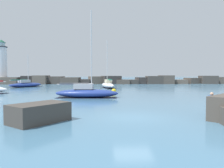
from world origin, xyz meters
TOP-DOWN VIEW (x-y plane):
  - ground_plane at (0.00, 0.00)m, footprint 600.00×600.00m
  - open_sea_beyond at (0.00, 110.73)m, footprint 400.00×116.00m
  - breakwater_jetty at (1.09, 50.76)m, footprint 68.72×6.98m
  - lighthouse at (-31.63, 52.09)m, footprint 3.90×3.90m
  - foreground_rocks at (4.25, -1.53)m, footprint 17.79×5.22m
  - sailboat_moored_0 at (-3.85, 11.86)m, footprint 7.60×2.81m
  - sailboat_moored_3 at (-0.81, 30.54)m, footprint 3.35×8.59m
  - sailboat_moored_4 at (-18.73, 34.58)m, footprint 6.51×7.79m
  - mooring_buoy_orange_near at (-0.27, 17.94)m, footprint 0.66×0.66m
  - person_on_rocks at (4.88, -0.63)m, footprint 0.36×0.22m

SIDE VIEW (x-z plane):
  - ground_plane at x=0.00m, z-range 0.00..0.00m
  - open_sea_beyond at x=0.00m, z-range 0.00..0.01m
  - mooring_buoy_orange_near at x=-0.27m, z-range -0.10..0.76m
  - sailboat_moored_4 at x=-18.73m, z-range -2.98..4.13m
  - sailboat_moored_0 at x=-3.85m, z-range -4.48..5.72m
  - foreground_rocks at x=4.25m, z-range -0.09..1.37m
  - sailboat_moored_3 at x=-0.81m, z-range -4.29..5.59m
  - person_on_rocks at x=4.88m, z-range 0.09..1.70m
  - breakwater_jetty at x=1.09m, z-range -0.21..2.30m
  - lighthouse at x=-31.63m, z-range -0.90..12.14m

